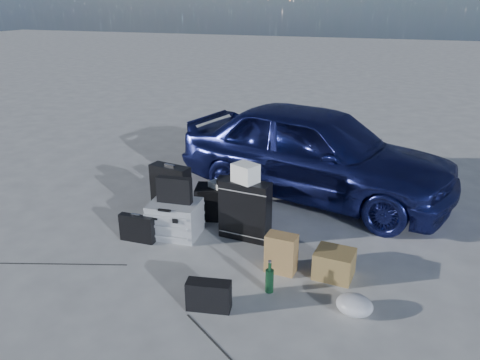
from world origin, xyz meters
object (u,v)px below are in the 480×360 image
cardboard_box (334,264)px  green_bottle (270,277)px  duffel_bag (229,202)px  car (315,151)px  pelican_case (175,219)px  suitcase_left (171,191)px  suitcase_right (245,210)px  briefcase (137,228)px

cardboard_box → green_bottle: green_bottle is taller
duffel_bag → cardboard_box: size_ratio=2.19×
car → pelican_case: 2.08m
suitcase_left → suitcase_right: suitcase_right is taller
suitcase_left → cardboard_box: (2.06, -0.69, -0.19)m
briefcase → suitcase_left: size_ratio=0.61×
suitcase_right → green_bottle: bearing=-54.0°
duffel_bag → green_bottle: size_ratio=2.57×
duffel_bag → cardboard_box: bearing=-46.8°
briefcase → suitcase_right: bearing=22.5°
car → suitcase_left: car is taller
car → green_bottle: car is taller
pelican_case → briefcase: size_ratio=1.36×
car → suitcase_right: 1.55m
suitcase_right → green_bottle: 1.06m
pelican_case → cardboard_box: pelican_case is taller
suitcase_left → cardboard_box: suitcase_left is taller
suitcase_left → cardboard_box: size_ratio=1.81×
briefcase → duffel_bag: bearing=50.0°
briefcase → green_bottle: briefcase is taller
suitcase_right → cardboard_box: bearing=-18.3°
suitcase_left → green_bottle: (1.55, -1.13, -0.17)m
suitcase_left → car: bearing=49.4°
car → cardboard_box: bearing=-149.0°
suitcase_left → green_bottle: bearing=-26.2°
suitcase_right → cardboard_box: size_ratio=1.87×
briefcase → pelican_case: bearing=40.1°
green_bottle → car: bearing=91.9°
pelican_case → suitcase_left: (-0.26, 0.43, 0.13)m
green_bottle → cardboard_box: bearing=41.4°
pelican_case → duffel_bag: same height
pelican_case → duffel_bag: size_ratio=0.69×
car → pelican_case: size_ratio=6.71×
briefcase → duffel_bag: size_ratio=0.50×
car → suitcase_left: 1.93m
car → suitcase_right: car is taller
pelican_case → suitcase_right: (0.75, 0.19, 0.14)m
suitcase_left → duffel_bag: bearing=25.6°
car → green_bottle: 2.39m
cardboard_box → green_bottle: (-0.51, -0.45, 0.02)m
car → green_bottle: (0.08, -2.35, -0.46)m
suitcase_right → duffel_bag: size_ratio=0.85×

